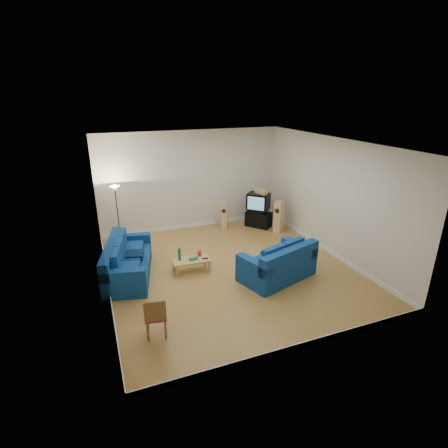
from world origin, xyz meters
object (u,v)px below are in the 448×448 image
object	(u,v)px
tv_stand	(259,219)
television	(258,201)
sofa_loveseat	(279,266)
coffee_table	(191,261)
sofa_three_seat	(126,264)

from	to	relation	value
tv_stand	television	xyz separation A→B (m)	(-0.03, 0.00, 0.63)
sofa_loveseat	coffee_table	distance (m)	2.19
sofa_three_seat	television	xyz separation A→B (m)	(4.55, 1.87, 0.56)
sofa_three_seat	tv_stand	size ratio (longest dim) A/B	2.96
sofa_loveseat	tv_stand	world-z (taller)	sofa_loveseat
sofa_loveseat	tv_stand	distance (m)	3.55
sofa_loveseat	tv_stand	bearing A→B (deg)	53.98
sofa_three_seat	tv_stand	world-z (taller)	sofa_three_seat
sofa_three_seat	sofa_loveseat	size ratio (longest dim) A/B	1.20
sofa_three_seat	sofa_loveseat	world-z (taller)	sofa_loveseat
sofa_three_seat	tv_stand	bearing A→B (deg)	125.01
tv_stand	coffee_table	bearing A→B (deg)	-92.06
tv_stand	television	world-z (taller)	television
sofa_three_seat	coffee_table	world-z (taller)	sofa_three_seat
sofa_loveseat	television	xyz separation A→B (m)	(1.11, 3.36, 0.54)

